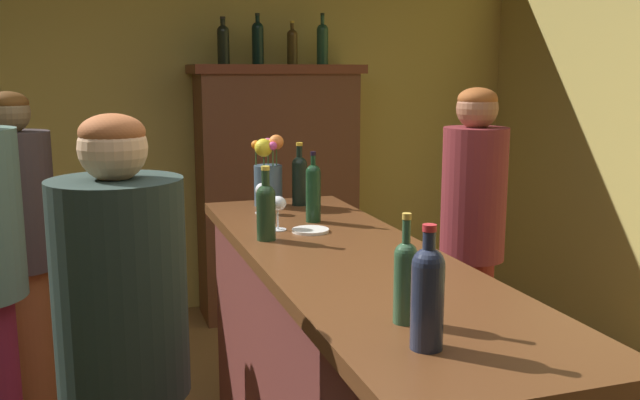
{
  "coord_description": "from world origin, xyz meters",
  "views": [
    {
      "loc": [
        -0.42,
        -2.02,
        1.7
      ],
      "look_at": [
        0.53,
        0.85,
        1.14
      ],
      "focal_mm": 39.33,
      "sensor_mm": 36.0,
      "label": 1
    }
  ],
  "objects_px": {
    "wine_bottle_pinot": "(428,293)",
    "display_bottle_center": "(292,45)",
    "bar_counter": "(348,391)",
    "bartender": "(472,239)",
    "wine_bottle_chardonnay": "(405,278)",
    "patron_in_navy": "(19,251)",
    "display_bottle_left": "(223,42)",
    "display_bottle_midright": "(322,42)",
    "wine_bottle_syrah": "(313,190)",
    "wine_glass_front": "(263,192)",
    "display_cabinet": "(277,187)",
    "display_bottle_midleft": "(258,41)",
    "wine_bottle_riesling": "(266,208)",
    "patron_in_grey": "(125,368)",
    "cheese_plate": "(310,230)",
    "wine_bottle_malbec": "(300,178)",
    "flower_arrangement": "(268,173)",
    "wine_glass_mid": "(278,205)"
  },
  "relations": [
    {
      "from": "wine_bottle_pinot",
      "to": "display_bottle_center",
      "type": "relative_size",
      "value": 1.04
    },
    {
      "from": "bar_counter",
      "to": "bartender",
      "type": "bearing_deg",
      "value": 35.1
    },
    {
      "from": "wine_bottle_chardonnay",
      "to": "patron_in_navy",
      "type": "relative_size",
      "value": 0.18
    },
    {
      "from": "bar_counter",
      "to": "display_bottle_left",
      "type": "relative_size",
      "value": 7.56
    },
    {
      "from": "display_bottle_left",
      "to": "display_bottle_midright",
      "type": "xyz_separation_m",
      "value": [
        0.69,
        0.0,
        0.01
      ]
    },
    {
      "from": "wine_bottle_syrah",
      "to": "bartender",
      "type": "height_order",
      "value": "bartender"
    },
    {
      "from": "bar_counter",
      "to": "wine_glass_front",
      "type": "bearing_deg",
      "value": 98.22
    },
    {
      "from": "wine_bottle_syrah",
      "to": "display_bottle_midright",
      "type": "height_order",
      "value": "display_bottle_midright"
    },
    {
      "from": "display_bottle_left",
      "to": "patron_in_navy",
      "type": "relative_size",
      "value": 0.19
    },
    {
      "from": "display_cabinet",
      "to": "display_bottle_midright",
      "type": "xyz_separation_m",
      "value": [
        0.33,
        0.0,
        0.99
      ]
    },
    {
      "from": "display_bottle_midleft",
      "to": "display_bottle_left",
      "type": "bearing_deg",
      "value": 180.0
    },
    {
      "from": "wine_bottle_riesling",
      "to": "display_bottle_midleft",
      "type": "height_order",
      "value": "display_bottle_midleft"
    },
    {
      "from": "patron_in_navy",
      "to": "display_cabinet",
      "type": "bearing_deg",
      "value": 89.66
    },
    {
      "from": "wine_bottle_riesling",
      "to": "display_bottle_left",
      "type": "height_order",
      "value": "display_bottle_left"
    },
    {
      "from": "wine_bottle_pinot",
      "to": "display_bottle_midright",
      "type": "relative_size",
      "value": 0.87
    },
    {
      "from": "wine_bottle_chardonnay",
      "to": "display_bottle_midright",
      "type": "relative_size",
      "value": 0.85
    },
    {
      "from": "patron_in_navy",
      "to": "display_bottle_left",
      "type": "bearing_deg",
      "value": 97.02
    },
    {
      "from": "wine_glass_front",
      "to": "bartender",
      "type": "distance_m",
      "value": 1.03
    },
    {
      "from": "display_bottle_left",
      "to": "patron_in_navy",
      "type": "xyz_separation_m",
      "value": [
        -1.2,
        -1.28,
        -1.0
      ]
    },
    {
      "from": "display_bottle_midleft",
      "to": "bartender",
      "type": "distance_m",
      "value": 2.14
    },
    {
      "from": "wine_glass_front",
      "to": "bartender",
      "type": "relative_size",
      "value": 0.09
    },
    {
      "from": "bar_counter",
      "to": "patron_in_grey",
      "type": "xyz_separation_m",
      "value": [
        -0.8,
        -0.32,
        0.34
      ]
    },
    {
      "from": "patron_in_grey",
      "to": "display_cabinet",
      "type": "bearing_deg",
      "value": 29.56
    },
    {
      "from": "display_bottle_center",
      "to": "display_bottle_midright",
      "type": "bearing_deg",
      "value": 0.0
    },
    {
      "from": "cheese_plate",
      "to": "display_bottle_midright",
      "type": "distance_m",
      "value": 2.28
    },
    {
      "from": "display_cabinet",
      "to": "wine_bottle_chardonnay",
      "type": "relative_size",
      "value": 5.95
    },
    {
      "from": "wine_bottle_malbec",
      "to": "display_bottle_center",
      "type": "height_order",
      "value": "display_bottle_center"
    },
    {
      "from": "wine_bottle_syrah",
      "to": "wine_glass_front",
      "type": "height_order",
      "value": "wine_bottle_syrah"
    },
    {
      "from": "wine_bottle_pinot",
      "to": "flower_arrangement",
      "type": "bearing_deg",
      "value": 87.57
    },
    {
      "from": "display_bottle_midright",
      "to": "display_bottle_midleft",
      "type": "bearing_deg",
      "value": -180.0
    },
    {
      "from": "wine_bottle_malbec",
      "to": "display_bottle_midleft",
      "type": "bearing_deg",
      "value": 84.52
    },
    {
      "from": "wine_bottle_chardonnay",
      "to": "flower_arrangement",
      "type": "relative_size",
      "value": 0.84
    },
    {
      "from": "wine_glass_mid",
      "to": "display_bottle_midright",
      "type": "xyz_separation_m",
      "value": [
        0.83,
        1.93,
        0.74
      ]
    },
    {
      "from": "patron_in_navy",
      "to": "patron_in_grey",
      "type": "xyz_separation_m",
      "value": [
        0.4,
        -1.43,
        -0.02
      ]
    },
    {
      "from": "wine_glass_front",
      "to": "display_bottle_midright",
      "type": "bearing_deg",
      "value": 62.66
    },
    {
      "from": "patron_in_grey",
      "to": "display_bottle_midright",
      "type": "bearing_deg",
      "value": 23.91
    },
    {
      "from": "wine_bottle_syrah",
      "to": "wine_glass_mid",
      "type": "distance_m",
      "value": 0.22
    },
    {
      "from": "wine_bottle_syrah",
      "to": "patron_in_navy",
      "type": "xyz_separation_m",
      "value": [
        -1.25,
        0.54,
        -0.3
      ]
    },
    {
      "from": "wine_bottle_chardonnay",
      "to": "wine_bottle_syrah",
      "type": "bearing_deg",
      "value": 83.23
    },
    {
      "from": "patron_in_navy",
      "to": "wine_bottle_riesling",
      "type": "bearing_deg",
      "value": 10.72
    },
    {
      "from": "wine_bottle_pinot",
      "to": "wine_glass_mid",
      "type": "distance_m",
      "value": 1.33
    },
    {
      "from": "wine_bottle_malbec",
      "to": "display_bottle_midright",
      "type": "relative_size",
      "value": 0.89
    },
    {
      "from": "flower_arrangement",
      "to": "wine_glass_mid",
      "type": "bearing_deg",
      "value": -99.91
    },
    {
      "from": "bar_counter",
      "to": "bartender",
      "type": "height_order",
      "value": "bartender"
    },
    {
      "from": "wine_bottle_malbec",
      "to": "wine_glass_front",
      "type": "bearing_deg",
      "value": -147.97
    },
    {
      "from": "wine_bottle_chardonnay",
      "to": "patron_in_navy",
      "type": "bearing_deg",
      "value": 121.34
    },
    {
      "from": "wine_bottle_pinot",
      "to": "patron_in_navy",
      "type": "distance_m",
      "value": 2.26
    },
    {
      "from": "wine_glass_mid",
      "to": "bartender",
      "type": "relative_size",
      "value": 0.09
    },
    {
      "from": "wine_glass_mid",
      "to": "flower_arrangement",
      "type": "xyz_separation_m",
      "value": [
        0.09,
        0.54,
        0.05
      ]
    },
    {
      "from": "bar_counter",
      "to": "flower_arrangement",
      "type": "relative_size",
      "value": 6.71
    }
  ]
}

